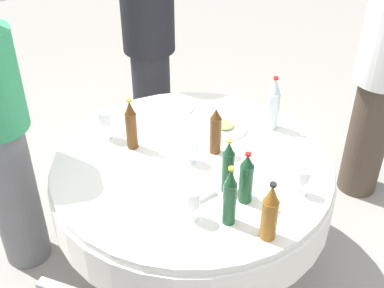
% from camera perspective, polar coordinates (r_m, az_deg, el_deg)
% --- Properties ---
extents(ground_plane, '(10.00, 10.00, 0.00)m').
position_cam_1_polar(ground_plane, '(3.09, 0.00, -12.93)').
color(ground_plane, gray).
extents(dining_table, '(1.46, 1.46, 0.74)m').
position_cam_1_polar(dining_table, '(2.67, 0.00, -4.45)').
color(dining_table, white).
rests_on(dining_table, ground_plane).
extents(bottle_dark_green_west, '(0.06, 0.06, 0.29)m').
position_cam_1_polar(bottle_dark_green_west, '(2.33, 4.09, -2.69)').
color(bottle_dark_green_west, '#194728').
rests_on(bottle_dark_green_west, dining_table).
extents(bottle_amber_rear, '(0.07, 0.07, 0.29)m').
position_cam_1_polar(bottle_amber_rear, '(2.12, 8.77, -7.67)').
color(bottle_amber_rear, '#8C5619').
rests_on(bottle_amber_rear, dining_table).
extents(bottle_dark_green_outer, '(0.06, 0.06, 0.30)m').
position_cam_1_polar(bottle_dark_green_outer, '(2.16, 4.28, -6.02)').
color(bottle_dark_green_outer, '#194728').
rests_on(bottle_dark_green_outer, dining_table).
extents(bottle_brown_mid, '(0.06, 0.06, 0.29)m').
position_cam_1_polar(bottle_brown_mid, '(2.63, -6.89, 2.11)').
color(bottle_brown_mid, '#593314').
rests_on(bottle_brown_mid, dining_table).
extents(bottle_dark_green_far, '(0.06, 0.06, 0.27)m').
position_cam_1_polar(bottle_dark_green_far, '(2.29, 6.17, -3.91)').
color(bottle_dark_green_far, '#194728').
rests_on(bottle_dark_green_far, dining_table).
extents(bottle_clear_east, '(0.07, 0.07, 0.31)m').
position_cam_1_polar(bottle_clear_east, '(2.80, 9.15, 4.42)').
color(bottle_clear_east, silver).
rests_on(bottle_clear_east, dining_table).
extents(bottle_brown_left, '(0.06, 0.06, 0.27)m').
position_cam_1_polar(bottle_brown_left, '(2.58, 2.67, 1.42)').
color(bottle_brown_left, '#593314').
rests_on(bottle_brown_left, dining_table).
extents(wine_glass_mid, '(0.07, 0.07, 0.16)m').
position_cam_1_polar(wine_glass_mid, '(2.73, -9.79, 2.76)').
color(wine_glass_mid, white).
rests_on(wine_glass_mid, dining_table).
extents(wine_glass_far, '(0.06, 0.06, 0.14)m').
position_cam_1_polar(wine_glass_far, '(2.38, 12.48, -3.71)').
color(wine_glass_far, white).
rests_on(wine_glass_far, dining_table).
extents(wine_glass_east, '(0.07, 0.07, 0.16)m').
position_cam_1_polar(wine_glass_east, '(2.19, 0.05, -6.26)').
color(wine_glass_east, white).
rests_on(wine_glass_east, dining_table).
extents(wine_glass_left, '(0.07, 0.07, 0.14)m').
position_cam_1_polar(wine_glass_left, '(2.52, -0.12, -0.39)').
color(wine_glass_left, white).
rests_on(wine_glass_left, dining_table).
extents(plate_inner, '(0.25, 0.25, 0.04)m').
position_cam_1_polar(plate_inner, '(2.83, 3.65, 1.94)').
color(plate_inner, white).
rests_on(plate_inner, dining_table).
extents(plate_front, '(0.23, 0.23, 0.02)m').
position_cam_1_polar(plate_front, '(3.02, -1.98, 4.26)').
color(plate_front, white).
rests_on(plate_front, dining_table).
extents(spoon_rear, '(0.18, 0.07, 0.00)m').
position_cam_1_polar(spoon_rear, '(2.58, -4.65, -2.07)').
color(spoon_rear, silver).
rests_on(spoon_rear, dining_table).
extents(fork_outer, '(0.17, 0.09, 0.00)m').
position_cam_1_polar(fork_outer, '(2.54, 7.36, -2.99)').
color(fork_outer, silver).
rests_on(fork_outer, dining_table).
extents(folded_napkin, '(0.16, 0.16, 0.02)m').
position_cam_1_polar(folded_napkin, '(2.39, 0.17, -5.25)').
color(folded_napkin, white).
rests_on(folded_napkin, dining_table).
extents(person_west, '(0.34, 0.34, 1.63)m').
position_cam_1_polar(person_west, '(3.31, 20.63, 6.94)').
color(person_west, '#4C3F33').
rests_on(person_west, ground_plane).
extents(person_outer, '(0.34, 0.34, 1.63)m').
position_cam_1_polar(person_outer, '(3.40, -4.80, 10.02)').
color(person_outer, '#26262B').
rests_on(person_outer, ground_plane).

